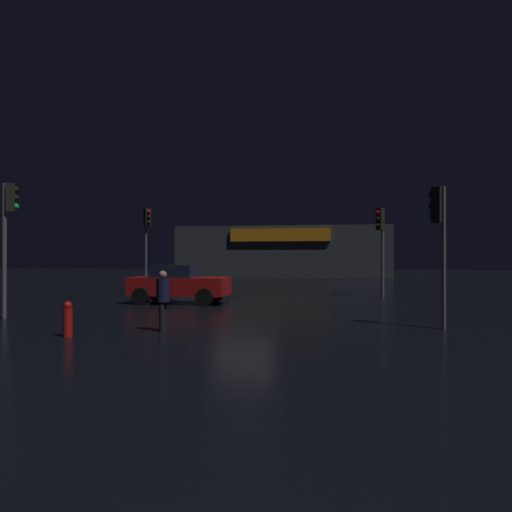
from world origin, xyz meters
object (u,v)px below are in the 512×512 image
pedestrian (163,296)px  car_near (179,284)px  fire_hydrant (68,319)px  traffic_signal_main (8,221)px  traffic_signal_cross_right (147,231)px  traffic_signal_opposite (439,221)px  traffic_signal_cross_left (381,235)px  store_building (285,252)px

pedestrian → car_near: bearing=106.0°
fire_hydrant → pedestrian: bearing=32.0°
traffic_signal_main → pedestrian: traffic_signal_main is taller
car_near → traffic_signal_cross_right: bearing=125.0°
car_near → pedestrian: size_ratio=2.57×
traffic_signal_main → fire_hydrant: 5.41m
pedestrian → fire_hydrant: 2.32m
traffic_signal_opposite → car_near: bearing=149.0°
traffic_signal_cross_left → pedestrian: 13.59m
traffic_signal_cross_left → car_near: traffic_signal_cross_left is taller
traffic_signal_cross_left → car_near: 9.90m
traffic_signal_main → store_building: bearing=82.5°
traffic_signal_main → fire_hydrant: traffic_signal_main is taller
traffic_signal_cross_left → pedestrian: (-6.45, -11.78, -2.08)m
traffic_signal_opposite → fire_hydrant: 9.79m
traffic_signal_cross_left → traffic_signal_main: bearing=-140.2°
fire_hydrant → traffic_signal_cross_left: bearing=57.2°
store_building → traffic_signal_main: bearing=-97.5°
car_near → pedestrian: bearing=-74.0°
traffic_signal_cross_left → fire_hydrant: bearing=-122.8°
traffic_signal_main → pedestrian: bearing=-16.3°
traffic_signal_cross_right → fire_hydrant: 14.13m
pedestrian → traffic_signal_main: bearing=163.7°
store_building → fire_hydrant: size_ratio=24.56×
traffic_signal_cross_left → fire_hydrant: size_ratio=5.01×
store_building → traffic_signal_opposite: store_building is taller
traffic_signal_main → traffic_signal_opposite: bearing=0.2°
traffic_signal_main → pedestrian: size_ratio=2.70×
traffic_signal_opposite → pedestrian: traffic_signal_opposite is taller
traffic_signal_cross_right → fire_hydrant: size_ratio=5.28×
traffic_signal_opposite → fire_hydrant: size_ratio=4.45×
car_near → traffic_signal_opposite: bearing=-31.0°
store_building → car_near: 30.04m
store_building → traffic_signal_cross_right: 25.46m
fire_hydrant → car_near: bearing=90.9°
traffic_signal_opposite → fire_hydrant: traffic_signal_opposite is taller
traffic_signal_cross_left → pedestrian: size_ratio=2.73×
traffic_signal_cross_left → store_building: bearing=106.3°
store_building → traffic_signal_opposite: size_ratio=5.52×
pedestrian → traffic_signal_cross_right: bearing=114.4°
traffic_signal_opposite → car_near: 10.88m
traffic_signal_main → traffic_signal_cross_left: bearing=39.8°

